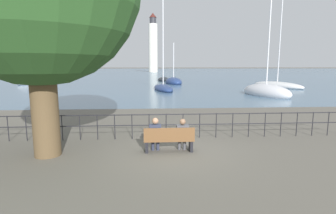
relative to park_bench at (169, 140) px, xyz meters
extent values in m
plane|color=#605B51|center=(0.00, 0.06, -0.43)|extent=(1000.00, 1000.00, 0.00)
cube|color=slate|center=(0.00, 159.54, -0.43)|extent=(600.00, 300.00, 0.01)
cylinder|color=brown|center=(-4.14, -0.08, 1.24)|extent=(0.86, 0.86, 3.34)
cube|color=brown|center=(0.00, 0.06, -0.01)|extent=(1.77, 0.45, 0.05)
cube|color=brown|center=(0.00, -0.14, 0.24)|extent=(1.77, 0.04, 0.45)
cube|color=black|center=(-0.78, 0.06, -0.23)|extent=(0.10, 0.41, 0.40)
cube|color=black|center=(0.78, 0.06, -0.23)|extent=(0.10, 0.41, 0.40)
cylinder|color=#2D3347|center=(-0.57, 0.22, -0.21)|extent=(0.11, 0.11, 0.45)
cylinder|color=#2D3347|center=(-0.39, 0.22, -0.21)|extent=(0.11, 0.11, 0.45)
cube|color=#2D3347|center=(-0.48, 0.13, 0.07)|extent=(0.34, 0.26, 0.14)
cube|color=#2D3347|center=(-0.48, 0.04, 0.29)|extent=(0.41, 0.24, 0.54)
sphere|color=#A87A5B|center=(-0.48, 0.04, 0.68)|extent=(0.22, 0.22, 0.22)
cylinder|color=#4C4C51|center=(0.39, 0.22, -0.21)|extent=(0.11, 0.11, 0.45)
cylinder|color=#4C4C51|center=(0.58, 0.22, -0.21)|extent=(0.11, 0.11, 0.45)
cube|color=#4C4C51|center=(0.48, 0.13, 0.07)|extent=(0.36, 0.26, 0.14)
cube|color=#4C4C51|center=(0.48, 0.04, 0.27)|extent=(0.42, 0.24, 0.51)
sphere|color=#846047|center=(0.48, 0.04, 0.64)|extent=(0.21, 0.21, 0.21)
cylinder|color=black|center=(-6.36, 1.76, 0.09)|extent=(0.04, 0.04, 1.05)
cylinder|color=black|center=(-5.65, 1.76, 0.09)|extent=(0.04, 0.04, 1.05)
cylinder|color=black|center=(-4.95, 1.76, 0.09)|extent=(0.04, 0.04, 1.05)
cylinder|color=black|center=(-4.24, 1.76, 0.09)|extent=(0.04, 0.04, 1.05)
cylinder|color=black|center=(-3.53, 1.76, 0.09)|extent=(0.04, 0.04, 1.05)
cylinder|color=black|center=(-2.83, 1.76, 0.09)|extent=(0.04, 0.04, 1.05)
cylinder|color=black|center=(-2.12, 1.76, 0.09)|extent=(0.04, 0.04, 1.05)
cylinder|color=black|center=(-1.41, 1.76, 0.09)|extent=(0.04, 0.04, 1.05)
cylinder|color=black|center=(-0.71, 1.76, 0.09)|extent=(0.04, 0.04, 1.05)
cylinder|color=black|center=(0.00, 1.76, 0.09)|extent=(0.04, 0.04, 1.05)
cylinder|color=black|center=(0.71, 1.76, 0.09)|extent=(0.04, 0.04, 1.05)
cylinder|color=black|center=(1.41, 1.76, 0.09)|extent=(0.04, 0.04, 1.05)
cylinder|color=black|center=(2.12, 1.76, 0.09)|extent=(0.04, 0.04, 1.05)
cylinder|color=black|center=(2.83, 1.76, 0.09)|extent=(0.04, 0.04, 1.05)
cylinder|color=black|center=(3.53, 1.76, 0.09)|extent=(0.04, 0.04, 1.05)
cylinder|color=black|center=(4.24, 1.76, 0.09)|extent=(0.04, 0.04, 1.05)
cylinder|color=black|center=(4.95, 1.76, 0.09)|extent=(0.04, 0.04, 1.05)
cylinder|color=black|center=(5.65, 1.76, 0.09)|extent=(0.04, 0.04, 1.05)
cylinder|color=black|center=(6.36, 1.76, 0.09)|extent=(0.04, 0.04, 1.05)
cylinder|color=black|center=(7.07, 1.76, 0.09)|extent=(0.04, 0.04, 1.05)
cylinder|color=black|center=(0.00, 1.76, 0.59)|extent=(15.55, 0.04, 0.04)
cylinder|color=black|center=(0.00, 1.76, 0.15)|extent=(15.55, 0.04, 0.04)
ellipsoid|color=silver|center=(11.11, 17.00, -0.09)|extent=(4.19, 6.79, 1.72)
cylinder|color=silver|center=(11.11, 17.00, 5.21)|extent=(0.14, 0.14, 9.56)
ellipsoid|color=black|center=(2.01, 45.53, -0.21)|extent=(2.81, 6.90, 1.09)
cylinder|color=silver|center=(2.01, 45.53, 4.15)|extent=(0.14, 0.14, 8.07)
ellipsoid|color=navy|center=(0.94, 23.81, -0.22)|extent=(3.01, 7.18, 1.04)
cylinder|color=silver|center=(0.94, 23.81, 6.02)|extent=(0.14, 0.14, 11.86)
ellipsoid|color=navy|center=(3.27, 35.59, -0.12)|extent=(3.39, 6.19, 1.58)
cylinder|color=silver|center=(3.27, 35.59, 3.38)|extent=(0.14, 0.14, 6.04)
ellipsoid|color=silver|center=(-20.03, 37.18, -0.13)|extent=(4.37, 9.02, 1.51)
cylinder|color=silver|center=(-20.03, 37.18, 5.15)|extent=(0.14, 0.14, 9.65)
ellipsoid|color=white|center=(17.37, 27.30, -0.20)|extent=(5.11, 9.15, 1.15)
cylinder|color=silver|center=(17.37, 27.30, 6.07)|extent=(0.14, 0.14, 11.85)
cylinder|color=silver|center=(0.78, 121.74, 11.10)|extent=(4.40, 4.40, 23.06)
cylinder|color=#2D2D33|center=(0.78, 121.74, 24.04)|extent=(3.08, 3.08, 2.81)
cone|color=#4C1E19|center=(0.78, 121.74, 26.57)|extent=(3.52, 3.52, 2.25)
camera|label=1|loc=(-0.63, -8.88, 2.58)|focal=28.00mm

